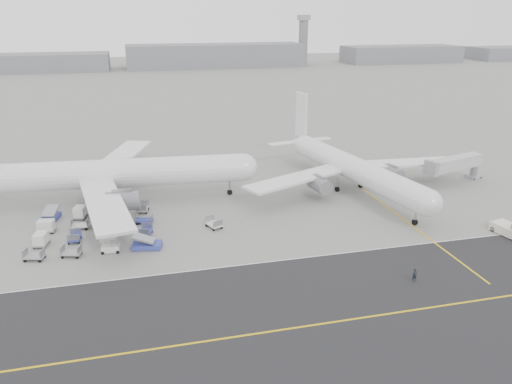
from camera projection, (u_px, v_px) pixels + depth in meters
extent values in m
plane|color=gray|center=(240.00, 258.00, 71.54)|extent=(700.00, 700.00, 0.00)
cube|color=#272629|center=(316.00, 325.00, 56.23)|extent=(220.00, 32.00, 0.02)
cube|color=gold|center=(316.00, 325.00, 56.23)|extent=(220.00, 0.30, 0.01)
cube|color=silver|center=(277.00, 261.00, 70.65)|extent=(220.00, 0.25, 0.01)
cube|color=gold|center=(410.00, 224.00, 82.85)|extent=(0.30, 40.00, 0.01)
cylinder|color=slate|center=(303.00, 42.00, 331.13)|extent=(6.00, 6.00, 28.00)
cube|color=#9A9A9F|center=(304.00, 18.00, 325.85)|extent=(7.00, 7.00, 3.50)
cylinder|color=white|center=(120.00, 173.00, 91.37)|extent=(46.14, 8.91, 5.26)
sphere|color=white|center=(244.00, 167.00, 94.83)|extent=(5.15, 5.15, 5.15)
cube|color=white|center=(105.00, 204.00, 78.58)|extent=(9.63, 25.75, 0.45)
cube|color=white|center=(121.00, 156.00, 104.27)|extent=(13.33, 25.64, 0.45)
cylinder|color=gray|center=(123.00, 201.00, 83.39)|extent=(5.84, 3.70, 3.26)
cylinder|color=gray|center=(131.00, 168.00, 101.03)|extent=(5.84, 3.70, 3.26)
cylinder|color=black|center=(230.00, 192.00, 96.08)|extent=(1.03, 0.58, 0.99)
cylinder|color=black|center=(111.00, 205.00, 89.85)|extent=(1.03, 0.58, 0.99)
cylinder|color=black|center=(115.00, 193.00, 95.71)|extent=(1.03, 0.58, 0.99)
cylinder|color=gray|center=(230.00, 185.00, 95.61)|extent=(0.36, 0.36, 2.76)
cylinder|color=white|center=(355.00, 169.00, 96.05)|extent=(11.76, 40.28, 4.60)
sphere|color=white|center=(428.00, 203.00, 78.86)|extent=(4.51, 4.51, 4.51)
cone|color=white|center=(301.00, 143.00, 113.96)|extent=(5.48, 8.44, 4.14)
cube|color=white|center=(301.00, 115.00, 112.21)|extent=(1.29, 4.42, 9.78)
cube|color=white|center=(284.00, 143.00, 112.99)|extent=(7.61, 3.49, 0.25)
cube|color=white|center=(315.00, 140.00, 116.11)|extent=(7.61, 3.49, 0.25)
cube|color=white|center=(297.00, 178.00, 92.41)|extent=(22.06, 13.55, 0.45)
cube|color=white|center=(401.00, 163.00, 101.76)|extent=(22.27, 6.26, 0.45)
cylinder|color=gray|center=(320.00, 185.00, 92.59)|extent=(3.69, 5.33, 2.85)
cylinder|color=gray|center=(392.00, 173.00, 99.01)|extent=(3.69, 5.33, 2.85)
cylinder|color=black|center=(415.00, 222.00, 82.40)|extent=(0.67, 1.07, 1.00)
cylinder|color=black|center=(337.00, 189.00, 97.68)|extent=(0.67, 1.07, 1.00)
cylinder|color=black|center=(361.00, 185.00, 99.81)|extent=(0.67, 1.07, 1.00)
cylinder|color=gray|center=(416.00, 215.00, 81.99)|extent=(0.36, 0.36, 2.41)
cube|color=silver|center=(512.00, 231.00, 78.31)|extent=(4.22, 6.65, 1.39)
cylinder|color=gray|center=(492.00, 224.00, 81.62)|extent=(0.70, 2.56, 0.16)
cylinder|color=black|center=(493.00, 229.00, 79.93)|extent=(0.58, 0.96, 0.89)
cylinder|color=black|center=(504.00, 226.00, 81.00)|extent=(0.58, 0.96, 0.89)
cylinder|color=gray|center=(474.00, 170.00, 105.08)|extent=(1.49, 1.49, 3.73)
cube|color=#9A9A9F|center=(473.00, 177.00, 105.60)|extent=(3.01, 3.01, 0.65)
cube|color=silver|center=(455.00, 163.00, 101.18)|extent=(14.17, 6.41, 2.43)
cube|color=#9A9A9F|center=(431.00, 168.00, 98.02)|extent=(1.91, 3.18, 2.80)
cylinder|color=black|center=(472.00, 175.00, 106.94)|extent=(0.43, 0.62, 0.56)
imported|color=black|center=(415.00, 275.00, 65.02)|extent=(0.69, 0.47, 1.85)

